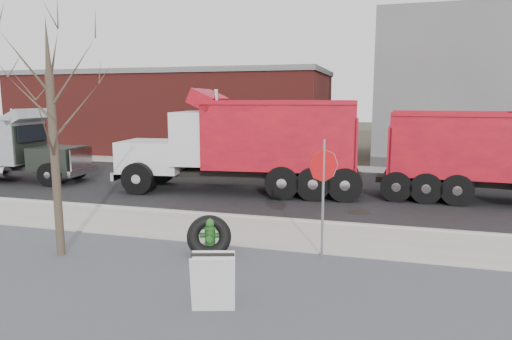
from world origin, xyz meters
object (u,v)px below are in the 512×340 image
(stop_sign, at_px, (323,178))
(dump_truck_grey, at_px, (2,145))
(dump_truck_red_b, at_px, (248,141))
(truck_tire, at_px, (209,237))
(dump_truck_red_a, at_px, (496,152))
(fire_hydrant, at_px, (210,237))
(sandwich_board, at_px, (213,282))

(stop_sign, relative_size, dump_truck_grey, 0.39)
(dump_truck_grey, bearing_deg, dump_truck_red_b, -1.14)
(truck_tire, distance_m, dump_truck_red_a, 10.61)
(fire_hydrant, bearing_deg, dump_truck_red_b, 83.76)
(stop_sign, xyz_separation_m, sandwich_board, (-1.36, -3.10, -1.28))
(stop_sign, xyz_separation_m, dump_truck_red_a, (4.84, 7.06, -0.09))
(dump_truck_red_a, bearing_deg, truck_tire, -131.19)
(fire_hydrant, bearing_deg, stop_sign, -6.20)
(dump_truck_grey, bearing_deg, sandwich_board, -38.15)
(sandwich_board, relative_size, dump_truck_red_a, 0.12)
(truck_tire, height_order, dump_truck_red_b, dump_truck_red_b)
(dump_truck_red_a, relative_size, dump_truck_red_b, 0.92)
(truck_tire, distance_m, dump_truck_red_b, 7.22)
(fire_hydrant, xyz_separation_m, dump_truck_red_b, (-1.17, 6.84, 1.54))
(stop_sign, height_order, sandwich_board, stop_sign)
(dump_truck_red_b, bearing_deg, stop_sign, 113.23)
(sandwich_board, relative_size, dump_truck_red_b, 0.11)
(dump_truck_grey, bearing_deg, stop_sign, -25.89)
(stop_sign, distance_m, dump_truck_grey, 15.67)
(fire_hydrant, height_order, stop_sign, stop_sign)
(truck_tire, bearing_deg, fire_hydrant, 100.92)
(stop_sign, relative_size, dump_truck_red_b, 0.29)
(sandwich_board, bearing_deg, dump_truck_grey, 128.82)
(truck_tire, xyz_separation_m, sandwich_board, (1.09, -2.55, 0.08))
(dump_truck_red_a, relative_size, dump_truck_grey, 1.24)
(fire_hydrant, bearing_deg, sandwich_board, -83.41)
(sandwich_board, height_order, dump_truck_red_b, dump_truck_red_b)
(fire_hydrant, height_order, sandwich_board, sandwich_board)
(dump_truck_red_a, distance_m, dump_truck_grey, 19.36)
(stop_sign, bearing_deg, sandwich_board, -131.77)
(fire_hydrant, height_order, dump_truck_grey, dump_truck_grey)
(dump_truck_red_a, bearing_deg, sandwich_board, -118.80)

